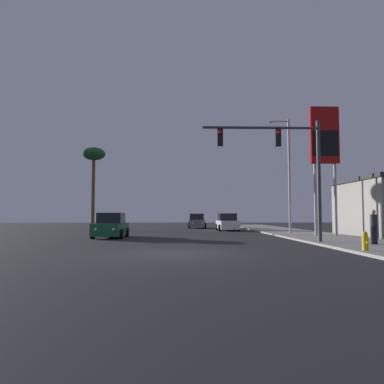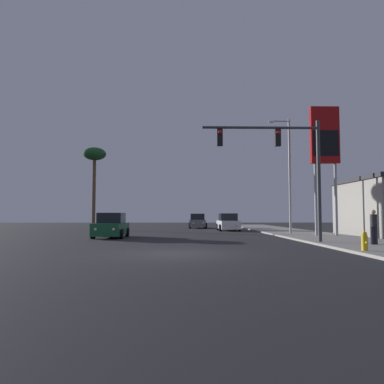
{
  "view_description": "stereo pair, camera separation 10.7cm",
  "coord_description": "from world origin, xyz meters",
  "px_view_note": "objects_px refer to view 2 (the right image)",
  "views": [
    {
      "loc": [
        0.14,
        -14.97,
        1.54
      ],
      "look_at": [
        0.81,
        8.23,
        2.96
      ],
      "focal_mm": 35.0,
      "sensor_mm": 36.0,
      "label": 1
    },
    {
      "loc": [
        0.25,
        -14.97,
        1.54
      ],
      "look_at": [
        0.81,
        8.23,
        2.96
      ],
      "focal_mm": 35.0,
      "sensor_mm": 36.0,
      "label": 2
    }
  ],
  "objects_px": {
    "fire_hydrant": "(365,241)",
    "pedestrian_on_sidewalk": "(374,225)",
    "gas_station_sign": "(325,142)",
    "car_green": "(111,226)",
    "palm_tree_mid": "(94,158)",
    "car_white": "(228,223)",
    "street_lamp": "(288,169)",
    "car_grey": "(198,222)",
    "traffic_light_mast": "(286,156)"
  },
  "relations": [
    {
      "from": "car_white",
      "to": "gas_station_sign",
      "type": "relative_size",
      "value": 0.48
    },
    {
      "from": "traffic_light_mast",
      "to": "pedestrian_on_sidewalk",
      "type": "relative_size",
      "value": 3.89
    },
    {
      "from": "fire_hydrant",
      "to": "pedestrian_on_sidewalk",
      "type": "relative_size",
      "value": 0.46
    },
    {
      "from": "fire_hydrant",
      "to": "pedestrian_on_sidewalk",
      "type": "distance_m",
      "value": 3.72
    },
    {
      "from": "car_grey",
      "to": "car_green",
      "type": "xyz_separation_m",
      "value": [
        -6.58,
        -18.16,
        0.0
      ]
    },
    {
      "from": "car_white",
      "to": "street_lamp",
      "type": "distance_m",
      "value": 9.49
    },
    {
      "from": "car_grey",
      "to": "pedestrian_on_sidewalk",
      "type": "xyz_separation_m",
      "value": [
        7.5,
        -25.85,
        0.27
      ]
    },
    {
      "from": "street_lamp",
      "to": "car_grey",
      "type": "bearing_deg",
      "value": 114.27
    },
    {
      "from": "car_grey",
      "to": "car_white",
      "type": "distance_m",
      "value": 7.61
    },
    {
      "from": "car_green",
      "to": "car_white",
      "type": "bearing_deg",
      "value": -129.44
    },
    {
      "from": "fire_hydrant",
      "to": "palm_tree_mid",
      "type": "relative_size",
      "value": 0.09
    },
    {
      "from": "car_grey",
      "to": "street_lamp",
      "type": "xyz_separation_m",
      "value": [
        6.59,
        -14.61,
        4.36
      ]
    },
    {
      "from": "car_grey",
      "to": "fire_hydrant",
      "type": "xyz_separation_m",
      "value": [
        5.52,
        -28.95,
        -0.27
      ]
    },
    {
      "from": "fire_hydrant",
      "to": "pedestrian_on_sidewalk",
      "type": "bearing_deg",
      "value": 57.44
    },
    {
      "from": "car_white",
      "to": "traffic_light_mast",
      "type": "bearing_deg",
      "value": 92.09
    },
    {
      "from": "street_lamp",
      "to": "pedestrian_on_sidewalk",
      "type": "distance_m",
      "value": 12.0
    },
    {
      "from": "street_lamp",
      "to": "gas_station_sign",
      "type": "bearing_deg",
      "value": -64.76
    },
    {
      "from": "traffic_light_mast",
      "to": "fire_hydrant",
      "type": "bearing_deg",
      "value": -71.05
    },
    {
      "from": "car_green",
      "to": "palm_tree_mid",
      "type": "xyz_separation_m",
      "value": [
        -4.39,
        13.41,
        6.68
      ]
    },
    {
      "from": "car_grey",
      "to": "street_lamp",
      "type": "relative_size",
      "value": 0.48
    },
    {
      "from": "gas_station_sign",
      "to": "pedestrian_on_sidewalk",
      "type": "xyz_separation_m",
      "value": [
        -0.72,
        -7.78,
        -5.58
      ]
    },
    {
      "from": "fire_hydrant",
      "to": "palm_tree_mid",
      "type": "distance_m",
      "value": 30.1
    },
    {
      "from": "car_white",
      "to": "palm_tree_mid",
      "type": "relative_size",
      "value": 0.51
    },
    {
      "from": "car_white",
      "to": "fire_hydrant",
      "type": "xyz_separation_m",
      "value": [
        2.8,
        -21.84,
        -0.27
      ]
    },
    {
      "from": "car_green",
      "to": "pedestrian_on_sidewalk",
      "type": "bearing_deg",
      "value": 151.98
    },
    {
      "from": "car_white",
      "to": "street_lamp",
      "type": "relative_size",
      "value": 0.48
    },
    {
      "from": "fire_hydrant",
      "to": "palm_tree_mid",
      "type": "height_order",
      "value": "palm_tree_mid"
    },
    {
      "from": "car_white",
      "to": "gas_station_sign",
      "type": "xyz_separation_m",
      "value": [
        5.5,
        -10.96,
        5.86
      ]
    },
    {
      "from": "car_grey",
      "to": "car_green",
      "type": "height_order",
      "value": "same"
    },
    {
      "from": "car_white",
      "to": "fire_hydrant",
      "type": "bearing_deg",
      "value": 95.68
    },
    {
      "from": "pedestrian_on_sidewalk",
      "to": "gas_station_sign",
      "type": "bearing_deg",
      "value": 84.74
    },
    {
      "from": "gas_station_sign",
      "to": "pedestrian_on_sidewalk",
      "type": "relative_size",
      "value": 5.39
    },
    {
      "from": "fire_hydrant",
      "to": "street_lamp",
      "type": "bearing_deg",
      "value": 85.75
    },
    {
      "from": "car_grey",
      "to": "fire_hydrant",
      "type": "height_order",
      "value": "car_grey"
    },
    {
      "from": "car_green",
      "to": "fire_hydrant",
      "type": "xyz_separation_m",
      "value": [
        12.1,
        -10.8,
        -0.27
      ]
    },
    {
      "from": "car_green",
      "to": "palm_tree_mid",
      "type": "height_order",
      "value": "palm_tree_mid"
    },
    {
      "from": "car_green",
      "to": "traffic_light_mast",
      "type": "height_order",
      "value": "traffic_light_mast"
    },
    {
      "from": "car_white",
      "to": "fire_hydrant",
      "type": "distance_m",
      "value": 22.02
    },
    {
      "from": "car_green",
      "to": "street_lamp",
      "type": "relative_size",
      "value": 0.48
    },
    {
      "from": "car_white",
      "to": "traffic_light_mast",
      "type": "distance_m",
      "value": 17.36
    },
    {
      "from": "car_grey",
      "to": "car_green",
      "type": "distance_m",
      "value": 19.31
    },
    {
      "from": "street_lamp",
      "to": "gas_station_sign",
      "type": "relative_size",
      "value": 1.0
    },
    {
      "from": "gas_station_sign",
      "to": "palm_tree_mid",
      "type": "relative_size",
      "value": 1.05
    },
    {
      "from": "car_grey",
      "to": "gas_station_sign",
      "type": "height_order",
      "value": "gas_station_sign"
    },
    {
      "from": "gas_station_sign",
      "to": "car_green",
      "type": "bearing_deg",
      "value": -179.66
    },
    {
      "from": "car_green",
      "to": "street_lamp",
      "type": "distance_m",
      "value": 14.31
    },
    {
      "from": "traffic_light_mast",
      "to": "palm_tree_mid",
      "type": "distance_m",
      "value": 24.42
    },
    {
      "from": "gas_station_sign",
      "to": "fire_hydrant",
      "type": "xyz_separation_m",
      "value": [
        -2.7,
        -10.88,
        -6.13
      ]
    },
    {
      "from": "fire_hydrant",
      "to": "palm_tree_mid",
      "type": "bearing_deg",
      "value": 124.26
    },
    {
      "from": "gas_station_sign",
      "to": "palm_tree_mid",
      "type": "height_order",
      "value": "gas_station_sign"
    }
  ]
}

